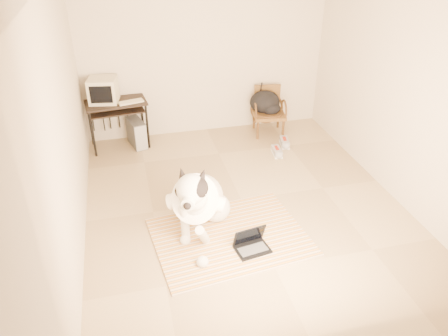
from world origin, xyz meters
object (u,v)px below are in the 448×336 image
object	(u,v)px
crt_monitor	(103,90)
pc_tower	(137,133)
rattan_chair	(268,111)
laptop	(251,244)
dog	(199,201)
backpack	(266,103)
computer_desk	(116,109)

from	to	relation	value
crt_monitor	pc_tower	bearing A→B (deg)	-11.51
crt_monitor	rattan_chair	size ratio (longest dim) A/B	0.61
laptop	pc_tower	world-z (taller)	pc_tower
rattan_chair	dog	bearing A→B (deg)	-125.00
dog	backpack	world-z (taller)	dog
backpack	laptop	bearing A→B (deg)	-111.16
computer_desk	rattan_chair	distance (m)	2.51
rattan_chair	backpack	size ratio (longest dim) A/B	1.53
computer_desk	crt_monitor	xyz separation A→B (m)	(-0.16, 0.06, 0.29)
laptop	computer_desk	distance (m)	3.27
computer_desk	pc_tower	xyz separation A→B (m)	(0.27, -0.03, -0.44)
pc_tower	rattan_chair	size ratio (longest dim) A/B	0.64
pc_tower	backpack	size ratio (longest dim) A/B	0.98
computer_desk	pc_tower	bearing A→B (deg)	-5.97
dog	backpack	bearing A→B (deg)	55.93
crt_monitor	computer_desk	bearing A→B (deg)	-20.21
computer_desk	laptop	bearing A→B (deg)	-65.73
dog	pc_tower	bearing A→B (deg)	103.14
crt_monitor	backpack	bearing A→B (deg)	-2.30
pc_tower	rattan_chair	world-z (taller)	rattan_chair
pc_tower	computer_desk	bearing A→B (deg)	174.03
dog	crt_monitor	bearing A→B (deg)	111.59
dog	rattan_chair	bearing A→B (deg)	55.00
laptop	crt_monitor	xyz separation A→B (m)	(-1.48, 2.99, 0.87)
dog	laptop	bearing A→B (deg)	-45.26
laptop	backpack	size ratio (longest dim) A/B	0.81
rattan_chair	laptop	bearing A→B (deg)	-112.10
dog	pc_tower	world-z (taller)	dog
computer_desk	crt_monitor	world-z (taller)	crt_monitor
pc_tower	backpack	world-z (taller)	backpack
pc_tower	laptop	bearing A→B (deg)	-70.00
computer_desk	crt_monitor	distance (m)	0.34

